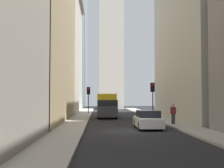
# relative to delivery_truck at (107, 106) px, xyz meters

# --- Properties ---
(ground_plane) EXTENTS (135.00, 135.00, 0.00)m
(ground_plane) POSITION_rel_delivery_truck_xyz_m (-14.70, -1.40, -1.46)
(ground_plane) COLOR black
(sidewalk_right) EXTENTS (90.00, 2.20, 0.14)m
(sidewalk_right) POSITION_rel_delivery_truck_xyz_m (-14.70, 3.10, -1.39)
(sidewalk_right) COLOR #A8A399
(sidewalk_right) RESTS_ON ground_plane
(sidewalk_left) EXTENTS (90.00, 2.20, 0.14)m
(sidewalk_left) POSITION_rel_delivery_truck_xyz_m (-14.70, -5.90, -1.39)
(sidewalk_left) COLOR #A8A399
(sidewalk_left) RESTS_ON ground_plane
(building_left_midfar) EXTENTS (19.53, 10.00, 22.18)m
(building_left_midfar) POSITION_rel_delivery_truck_xyz_m (-3.27, -12.00, 9.63)
(building_left_midfar) COLOR #B7B2A5
(building_left_midfar) RESTS_ON ground_plane
(building_right_far) EXTENTS (18.17, 10.50, 21.33)m
(building_right_far) POSITION_rel_delivery_truck_xyz_m (13.48, 9.19, 9.22)
(building_right_far) COLOR beige
(building_right_far) RESTS_ON ground_plane
(building_right_midfar) EXTENTS (19.68, 10.50, 19.32)m
(building_right_midfar) POSITION_rel_delivery_truck_xyz_m (-6.49, 9.19, 8.21)
(building_right_midfar) COLOR #9E8966
(building_right_midfar) RESTS_ON ground_plane
(church_spire) EXTENTS (5.77, 5.77, 40.50)m
(church_spire) POSITION_rel_delivery_truck_xyz_m (29.72, -1.76, 19.72)
(church_spire) COLOR #B7B2A5
(church_spire) RESTS_ON ground_plane
(delivery_truck) EXTENTS (6.46, 2.25, 2.84)m
(delivery_truck) POSITION_rel_delivery_truck_xyz_m (0.00, 0.00, 0.00)
(delivery_truck) COLOR yellow
(delivery_truck) RESTS_ON ground_plane
(sedan_white) EXTENTS (4.30, 1.78, 1.42)m
(sedan_white) POSITION_rel_delivery_truck_xyz_m (-12.97, -2.80, -0.80)
(sedan_white) COLOR silver
(sedan_white) RESTS_ON ground_plane
(traffic_light_midblock) EXTENTS (0.43, 0.52, 3.84)m
(traffic_light_midblock) POSITION_rel_delivery_truck_xyz_m (8.46, 2.48, 1.50)
(traffic_light_midblock) COLOR black
(traffic_light_midblock) RESTS_ON sidewalk_right
(traffic_light_far_junction) EXTENTS (0.43, 0.52, 4.05)m
(traffic_light_far_junction) POSITION_rel_delivery_truck_xyz_m (-0.48, -5.46, 1.65)
(traffic_light_far_junction) COLOR black
(traffic_light_far_junction) RESTS_ON sidewalk_left
(pedestrian) EXTENTS (0.26, 0.44, 1.71)m
(pedestrian) POSITION_rel_delivery_truck_xyz_m (-10.42, -5.41, -0.39)
(pedestrian) COLOR #33333D
(pedestrian) RESTS_ON sidewalk_left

